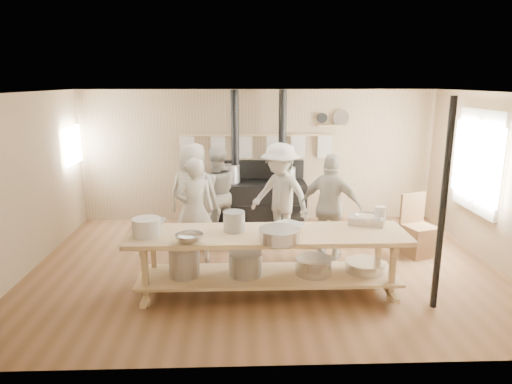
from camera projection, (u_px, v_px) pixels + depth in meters
ground at (265, 266)px, 6.97m from camera, size 7.00×7.00×0.00m
room_shell at (265, 162)px, 6.58m from camera, size 7.00×7.00×7.00m
window_right at (478, 161)px, 7.32m from camera, size 0.09×1.50×1.65m
left_opening at (73, 145)px, 8.41m from camera, size 0.00×0.90×0.90m
stove at (258, 199)px, 8.90m from camera, size 1.90×0.75×2.60m
towel_rail at (258, 143)px, 8.93m from camera, size 3.00×0.04×0.47m
back_wall_shelf at (333, 120)px, 8.91m from camera, size 0.63×0.14×0.32m
prep_table at (268, 256)px, 5.97m from camera, size 3.60×0.90×0.85m
support_post at (443, 207)px, 5.42m from camera, size 0.08×0.08×2.60m
cook_far_left at (195, 211)px, 6.94m from camera, size 0.68×0.53×1.65m
cook_left at (216, 194)px, 7.99m from camera, size 0.95×0.83×1.65m
cook_center at (194, 196)px, 7.60m from camera, size 0.98×0.76×1.78m
cook_right at (331, 207)px, 7.13m from camera, size 1.06×0.79×1.68m
cook_by_window at (280, 196)px, 7.62m from camera, size 1.30×1.25×1.77m
chair at (418, 237)px, 7.39m from camera, size 0.59×0.59×0.99m
bowl_white_a at (153, 223)px, 6.15m from camera, size 0.40×0.40×0.08m
bowl_steel_a at (189, 238)px, 5.53m from camera, size 0.47×0.47×0.11m
bowl_white_b at (288, 227)px, 5.95m from camera, size 0.55×0.55×0.10m
bowl_steel_b at (369, 220)px, 6.25m from camera, size 0.52×0.52×0.11m
roasting_pan at (366, 220)px, 6.25m from camera, size 0.54×0.44×0.10m
mixing_bowl_large at (279, 235)px, 5.56m from camera, size 0.58×0.58×0.16m
bucket_galv at (234, 221)px, 5.93m from camera, size 0.32×0.32×0.26m
deep_bowl_enamel at (147, 227)px, 5.76m from camera, size 0.44×0.44×0.22m
pitcher at (380, 215)px, 6.24m from camera, size 0.17×0.17×0.24m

